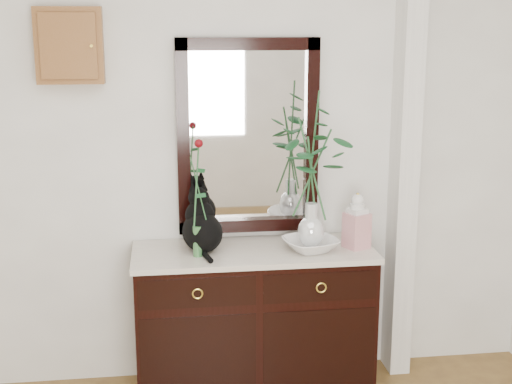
{
  "coord_description": "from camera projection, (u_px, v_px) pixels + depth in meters",
  "views": [
    {
      "loc": [
        -0.38,
        -1.98,
        2.06
      ],
      "look_at": [
        0.1,
        1.63,
        1.2
      ],
      "focal_mm": 50.0,
      "sensor_mm": 36.0,
      "label": 1
    }
  ],
  "objects": [
    {
      "name": "wall_back",
      "position": [
        230.0,
        153.0,
        4.03
      ],
      "size": [
        3.6,
        0.04,
        2.7
      ],
      "primitive_type": "cube",
      "color": "white",
      "rests_on": "ground"
    },
    {
      "name": "sideboard",
      "position": [
        254.0,
        313.0,
        4.01
      ],
      "size": [
        1.33,
        0.52,
        0.82
      ],
      "color": "black",
      "rests_on": "ground"
    },
    {
      "name": "bud_vase_rose",
      "position": [
        197.0,
        198.0,
        3.74
      ],
      "size": [
        0.09,
        0.09,
        0.65
      ],
      "primitive_type": null,
      "rotation": [
        0.0,
        0.0,
        -0.11
      ],
      "color": "#376D39",
      "rests_on": "sideboard"
    },
    {
      "name": "vase_branches",
      "position": [
        312.0,
        170.0,
        3.8
      ],
      "size": [
        0.55,
        0.55,
        0.87
      ],
      "primitive_type": null,
      "rotation": [
        0.0,
        0.0,
        -0.42
      ],
      "color": "silver",
      "rests_on": "lotus_bowl"
    },
    {
      "name": "pilaster",
      "position": [
        405.0,
        151.0,
        4.09
      ],
      "size": [
        0.12,
        0.2,
        2.7
      ],
      "primitive_type": "cube",
      "color": "white",
      "rests_on": "ground"
    },
    {
      "name": "lotus_bowl",
      "position": [
        311.0,
        245.0,
        3.89
      ],
      "size": [
        0.36,
        0.36,
        0.07
      ],
      "primitive_type": "imported",
      "rotation": [
        0.0,
        0.0,
        0.29
      ],
      "color": "silver",
      "rests_on": "sideboard"
    },
    {
      "name": "cat",
      "position": [
        202.0,
        220.0,
        3.87
      ],
      "size": [
        0.31,
        0.35,
        0.35
      ],
      "primitive_type": null,
      "rotation": [
        0.0,
        0.0,
        0.21
      ],
      "color": "black",
      "rests_on": "sideboard"
    },
    {
      "name": "ginger_jar",
      "position": [
        357.0,
        220.0,
        3.92
      ],
      "size": [
        0.15,
        0.15,
        0.32
      ],
      "primitive_type": null,
      "rotation": [
        0.0,
        0.0,
        0.41
      ],
      "color": "white",
      "rests_on": "sideboard"
    },
    {
      "name": "wall_mirror",
      "position": [
        248.0,
        137.0,
        4.01
      ],
      "size": [
        0.8,
        0.06,
        1.1
      ],
      "color": "black",
      "rests_on": "wall_back"
    },
    {
      "name": "key_cabinet",
      "position": [
        69.0,
        46.0,
        3.75
      ],
      "size": [
        0.35,
        0.1,
        0.4
      ],
      "primitive_type": "cube",
      "color": "brown",
      "rests_on": "wall_back"
    }
  ]
}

